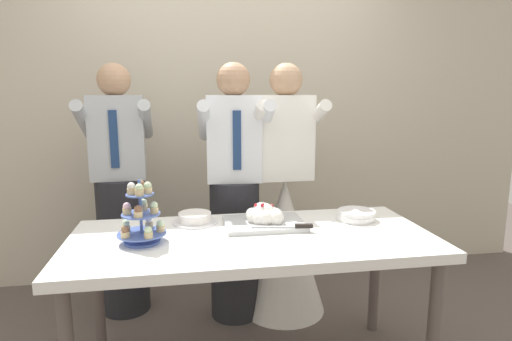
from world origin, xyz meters
name	(u,v)px	position (x,y,z in m)	size (l,w,h in m)	color
rear_wall	(224,96)	(0.00, 1.40, 1.45)	(5.20, 0.10, 2.90)	beige
dessert_table	(252,249)	(0.00, 0.00, 0.70)	(1.80, 0.80, 0.78)	white
cupcake_stand	(141,218)	(-0.53, -0.02, 0.90)	(0.23, 0.23, 0.31)	#4C66B2
main_cake_tray	(265,218)	(0.09, 0.15, 0.82)	(0.43, 0.32, 0.13)	silver
plate_stack	(356,215)	(0.61, 0.16, 0.80)	(0.21, 0.21, 0.05)	white
round_cake	(195,218)	(-0.28, 0.25, 0.80)	(0.24, 0.24, 0.06)	white
person_groom	(235,207)	(-0.01, 0.65, 0.75)	(0.48, 0.51, 1.66)	#232328
person_bride	(284,228)	(0.32, 0.66, 0.58)	(0.56, 0.56, 1.66)	white
person_guest	(121,204)	(-0.75, 0.85, 0.75)	(0.48, 0.51, 1.66)	#232328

